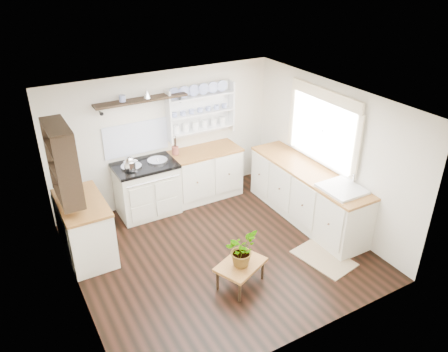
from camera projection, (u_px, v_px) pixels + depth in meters
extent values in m
cube|color=black|center=(219.00, 251.00, 6.54)|extent=(4.00, 3.80, 0.01)
cube|color=beige|center=(165.00, 138.00, 7.47)|extent=(4.00, 0.02, 2.30)
cube|color=beige|center=(329.00, 154.00, 6.88)|extent=(0.02, 3.80, 2.30)
cube|color=beige|center=(70.00, 224.00, 5.13)|extent=(0.02, 3.80, 2.30)
cube|color=white|center=(218.00, 104.00, 5.47)|extent=(4.00, 3.80, 0.01)
cube|color=white|center=(323.00, 131.00, 6.82)|extent=(0.04, 1.40, 1.00)
cube|color=white|center=(322.00, 131.00, 6.81)|extent=(0.02, 1.50, 1.10)
cube|color=beige|center=(325.00, 95.00, 6.53)|extent=(0.04, 1.55, 0.18)
cube|color=beige|center=(147.00, 190.00, 7.33)|extent=(0.97, 0.63, 0.86)
cube|color=black|center=(145.00, 166.00, 7.12)|extent=(1.01, 0.67, 0.05)
cylinder|color=silver|center=(131.00, 166.00, 7.00)|extent=(0.33, 0.33, 0.03)
cylinder|color=silver|center=(157.00, 160.00, 7.20)|extent=(0.33, 0.33, 0.03)
cylinder|color=silver|center=(153.00, 181.00, 6.90)|extent=(0.88, 0.02, 0.02)
cube|color=beige|center=(205.00, 174.00, 7.83)|extent=(1.25, 0.60, 0.88)
cube|color=brown|center=(204.00, 151.00, 7.63)|extent=(1.27, 0.63, 0.04)
cube|color=beige|center=(306.00, 195.00, 7.15)|extent=(0.60, 2.40, 0.88)
cube|color=brown|center=(309.00, 171.00, 6.95)|extent=(0.62, 2.43, 0.04)
cube|color=white|center=(341.00, 196.00, 6.41)|extent=(0.55, 0.60, 0.28)
cylinder|color=silver|center=(353.00, 181.00, 6.40)|extent=(0.02, 0.02, 0.22)
cube|color=beige|center=(85.00, 229.00, 6.28)|extent=(0.60, 1.10, 0.88)
cube|color=brown|center=(81.00, 203.00, 6.08)|extent=(0.62, 1.13, 0.04)
cube|color=white|center=(199.00, 110.00, 7.55)|extent=(1.20, 0.03, 0.90)
cube|color=white|center=(201.00, 111.00, 7.49)|extent=(1.20, 0.22, 0.02)
cylinder|color=navy|center=(200.00, 96.00, 7.37)|extent=(0.20, 0.02, 0.20)
cube|color=black|center=(141.00, 100.00, 6.84)|extent=(1.50, 0.24, 0.04)
cone|color=black|center=(100.00, 112.00, 6.66)|extent=(0.06, 0.20, 0.06)
cone|color=black|center=(178.00, 99.00, 7.23)|extent=(0.06, 0.20, 0.06)
cube|color=black|center=(62.00, 162.00, 5.71)|extent=(0.28, 0.80, 1.05)
cylinder|color=brown|center=(175.00, 151.00, 7.42)|extent=(0.12, 0.12, 0.14)
cube|color=brown|center=(241.00, 265.00, 5.75)|extent=(0.77, 0.67, 0.04)
cylinder|color=black|center=(240.00, 292.00, 5.54)|extent=(0.04, 0.04, 0.31)
cylinder|color=black|center=(218.00, 280.00, 5.73)|extent=(0.04, 0.04, 0.31)
cylinder|color=black|center=(263.00, 270.00, 5.92)|extent=(0.04, 0.04, 0.31)
cylinder|color=black|center=(241.00, 260.00, 6.11)|extent=(0.04, 0.04, 0.31)
imported|color=#3F7233|center=(241.00, 249.00, 5.63)|extent=(0.55, 0.55, 0.46)
cube|color=#80634A|center=(324.00, 258.00, 6.38)|extent=(0.69, 0.93, 0.02)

